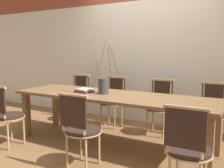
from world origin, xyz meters
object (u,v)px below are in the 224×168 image
at_px(chair_far_center, 159,105).
at_px(vase_centerpiece, 103,85).
at_px(dining_table, 112,100).
at_px(book_stack, 84,90).
at_px(chair_near_center, 188,147).

xyz_separation_m(chair_far_center, vase_centerpiece, (-0.57, -0.80, 0.38)).
xyz_separation_m(dining_table, book_stack, (-0.47, -0.02, 0.11)).
height_order(dining_table, vase_centerpiece, vase_centerpiece).
bearing_deg(chair_far_center, chair_near_center, 117.06).
bearing_deg(dining_table, book_stack, -177.37).
height_order(chair_far_center, vase_centerpiece, vase_centerpiece).
distance_m(dining_table, book_stack, 0.48).
distance_m(dining_table, vase_centerpiece, 0.25).
bearing_deg(book_stack, vase_centerpiece, 3.00).
xyz_separation_m(chair_near_center, vase_centerpiece, (-1.38, 0.79, 0.38)).
relative_size(dining_table, chair_near_center, 3.32).
bearing_deg(book_stack, chair_far_center, 42.63).
bearing_deg(dining_table, chair_far_center, 61.99).
bearing_deg(chair_far_center, book_stack, 42.63).
height_order(chair_far_center, book_stack, chair_far_center).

